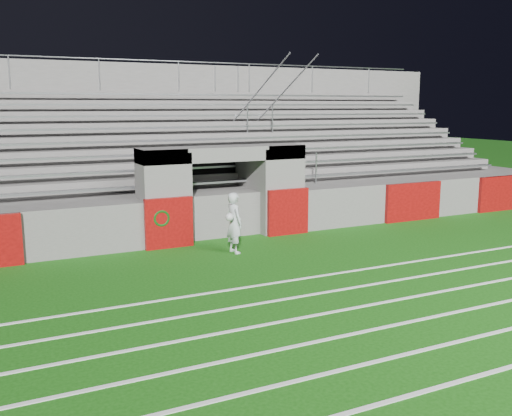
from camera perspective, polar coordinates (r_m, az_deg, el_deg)
ground at (r=13.41m, az=2.65°, el=-5.93°), size 90.00×90.00×0.00m
field_markings at (r=9.60m, az=17.59°, el=-13.09°), size 28.00×8.09×0.01m
stadium_structure at (r=20.35m, az=-8.22°, el=3.81°), size 26.00×8.48×5.42m
goalkeeper_with_ball at (r=14.52m, az=-2.20°, el=-1.47°), size 0.55×0.64×1.57m
hose_coil at (r=15.10m, az=-9.46°, el=-1.18°), size 0.48×0.14×0.56m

